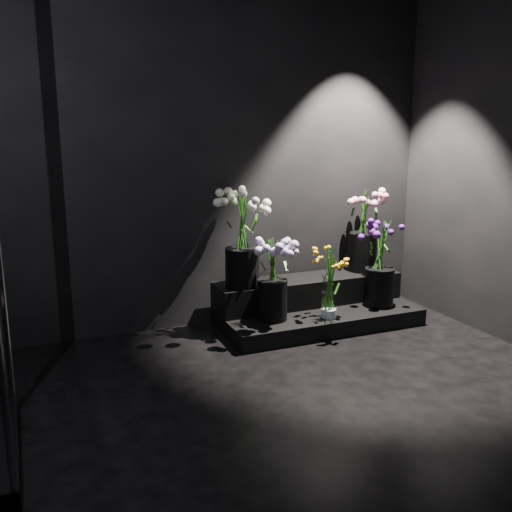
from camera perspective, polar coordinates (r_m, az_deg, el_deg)
floor at (r=3.07m, az=6.20°, el=-18.28°), size 4.00×4.00×0.00m
wall_back at (r=4.48m, az=-5.98°, el=10.42°), size 4.00×0.00×4.00m
display_riser at (r=4.74m, az=5.77°, el=-4.84°), size 1.60×0.71×0.36m
bouquet_orange_bells at (r=4.39m, az=7.37°, el=-2.64°), size 0.30×0.30×0.55m
bouquet_lilac at (r=4.30m, az=1.65°, el=-1.40°), size 0.43×0.43×0.65m
bouquet_purple at (r=4.75m, az=12.32°, el=-0.46°), size 0.34×0.34×0.70m
bouquet_cream_roses at (r=4.39m, az=-1.39°, el=2.38°), size 0.49×0.49×0.76m
bouquet_pink_roses at (r=4.97m, az=10.72°, el=3.15°), size 0.42×0.42×0.70m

